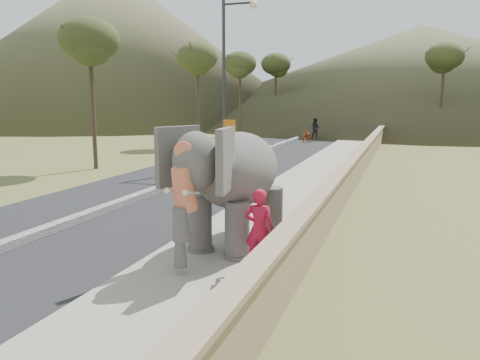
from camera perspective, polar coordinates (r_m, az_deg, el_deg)
name	(u,v)px	position (r m, az deg, el deg)	size (l,w,h in m)	color
ground	(164,315)	(7.91, -9.21, -15.89)	(160.00, 160.00, 0.00)	olive
road	(174,186)	(18.62, -8.02, -0.70)	(7.00, 120.00, 0.03)	black
median	(174,183)	(18.60, -8.02, -0.41)	(0.35, 120.00, 0.22)	black
walkway	(299,193)	(16.92, 7.19, -1.55)	(3.00, 120.00, 0.15)	#9E9687
parapet	(346,182)	(16.57, 12.80, -0.30)	(0.30, 120.00, 1.10)	tan
lamppost	(230,68)	(23.19, -1.25, 13.54)	(1.76, 0.36, 8.00)	#2D2D32
signboard	(229,136)	(22.59, -1.31, 5.43)	(0.60, 0.08, 2.40)	#2D2D33
hill_left	(114,46)	(74.34, -15.13, 15.50)	(60.00, 60.00, 22.00)	brown
hill_far	(420,74)	(76.31, 21.07, 12.01)	(80.00, 80.00, 14.00)	brown
elephant_and_man	(238,186)	(10.46, -0.26, -0.78)	(2.47, 3.97, 2.69)	#655F5B
motorcyclist	(311,132)	(37.55, 8.61, 5.75)	(1.50, 1.89, 1.91)	maroon
trees	(389,92)	(34.73, 17.69, 10.22)	(47.76, 42.87, 8.53)	#473828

